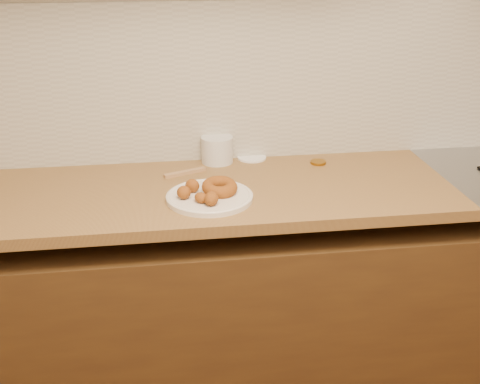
{
  "coord_description": "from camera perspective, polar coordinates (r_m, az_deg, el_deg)",
  "views": [
    {
      "loc": [
        -0.52,
        -0.25,
        1.71
      ],
      "look_at": [
        -0.26,
        1.57,
        0.93
      ],
      "focal_mm": 45.0,
      "sensor_mm": 36.0,
      "label": 1
    }
  ],
  "objects": [
    {
      "name": "butcher_block",
      "position": [
        2.11,
        -10.87,
        -0.52
      ],
      "size": [
        2.3,
        0.62,
        0.04
      ],
      "primitive_type": "cube",
      "color": "olive",
      "rests_on": "base_cabinet"
    },
    {
      "name": "tub_lid",
      "position": [
        2.38,
        1.13,
        3.28
      ],
      "size": [
        0.13,
        0.13,
        0.01
      ],
      "primitive_type": "cylinder",
      "rotation": [
        0.0,
        0.0,
        0.13
      ],
      "color": "white",
      "rests_on": "butcher_block"
    },
    {
      "name": "plastic_tub",
      "position": [
        2.33,
        -2.19,
        4.04
      ],
      "size": [
        0.16,
        0.16,
        0.1
      ],
      "primitive_type": "cylinder",
      "rotation": [
        0.0,
        0.0,
        -0.36
      ],
      "color": "silver",
      "rests_on": "butcher_block"
    },
    {
      "name": "ring_donut",
      "position": [
        2.01,
        -1.96,
        0.48
      ],
      "size": [
        0.17,
        0.17,
        0.05
      ],
      "primitive_type": "torus",
      "rotation": [
        0.1,
        0.0,
        0.47
      ],
      "color": "brown",
      "rests_on": "donut_plate"
    },
    {
      "name": "brass_jar_lid",
      "position": [
        2.35,
        7.43,
        2.81
      ],
      "size": [
        0.08,
        0.08,
        0.01
      ],
      "primitive_type": "cylinder",
      "rotation": [
        0.0,
        0.0,
        -0.35
      ],
      "color": "#9D6B1B",
      "rests_on": "butcher_block"
    },
    {
      "name": "wooden_utensil",
      "position": [
        2.23,
        -5.24,
        1.85
      ],
      "size": [
        0.16,
        0.08,
        0.01
      ],
      "primitive_type": "cube",
      "rotation": [
        0.0,
        0.0,
        0.38
      ],
      "color": "#A67C50",
      "rests_on": "butcher_block"
    },
    {
      "name": "donut_plate",
      "position": [
        2.01,
        -2.9,
        -0.5
      ],
      "size": [
        0.29,
        0.29,
        0.02
      ],
      "primitive_type": "cylinder",
      "color": "silver",
      "rests_on": "butcher_block"
    },
    {
      "name": "backsplash",
      "position": [
        2.35,
        5.04,
        10.46
      ],
      "size": [
        3.6,
        0.02,
        0.6
      ],
      "primitive_type": "cube",
      "color": "#B9B5A5",
      "rests_on": "wall_back"
    },
    {
      "name": "base_cabinet",
      "position": [
        2.41,
        5.94,
        -10.46
      ],
      "size": [
        3.6,
        0.6,
        0.77
      ],
      "primitive_type": "cube",
      "color": "#4C3215",
      "rests_on": "floor"
    },
    {
      "name": "wall_back",
      "position": [
        2.34,
        5.11,
        14.11
      ],
      "size": [
        4.0,
        0.02,
        2.7
      ],
      "primitive_type": "cube",
      "color": "tan",
      "rests_on": "ground"
    },
    {
      "name": "fried_dough_chunks",
      "position": [
        1.97,
        -4.07,
        -0.14
      ],
      "size": [
        0.14,
        0.17,
        0.05
      ],
      "color": "brown",
      "rests_on": "donut_plate"
    }
  ]
}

